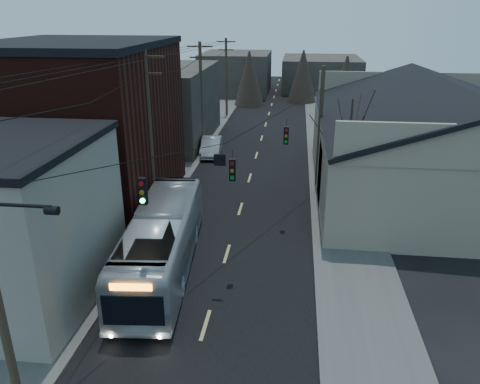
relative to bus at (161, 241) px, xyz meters
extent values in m
cube|color=black|center=(2.87, 18.00, -1.58)|extent=(9.00, 110.00, 0.02)
cube|color=#474744|center=(-3.63, 18.00, -1.53)|extent=(4.00, 110.00, 0.12)
cube|color=#474744|center=(9.37, 18.00, -1.53)|extent=(4.00, 110.00, 0.12)
cube|color=black|center=(-7.13, 8.00, 3.41)|extent=(10.00, 12.00, 10.00)
cube|color=#342E29|center=(-6.63, 24.00, 1.91)|extent=(9.00, 14.00, 7.00)
cube|color=#7D715B|center=(15.87, 13.00, 0.91)|extent=(16.00, 20.00, 5.00)
cube|color=black|center=(11.87, 13.00, 4.71)|extent=(8.16, 20.60, 2.86)
cube|color=#342E29|center=(-3.13, 53.00, 1.41)|extent=(10.00, 12.00, 6.00)
cube|color=#342E29|center=(9.87, 58.00, 0.91)|extent=(12.00, 14.00, 5.00)
cone|color=black|center=(9.37, 8.00, 2.01)|extent=(0.40, 0.40, 7.20)
cylinder|color=#382B1E|center=(-2.13, 6.00, 3.41)|extent=(0.28, 0.28, 10.00)
cube|color=#382B1E|center=(-2.13, 6.00, 8.01)|extent=(2.20, 0.12, 0.12)
cylinder|color=#382B1E|center=(-2.13, 21.00, 3.16)|extent=(0.28, 0.28, 9.50)
cube|color=#382B1E|center=(-2.13, 21.00, 7.51)|extent=(2.20, 0.12, 0.12)
cylinder|color=#382B1E|center=(-2.13, 36.00, 2.91)|extent=(0.28, 0.28, 9.00)
cube|color=#382B1E|center=(-2.13, 36.00, 7.01)|extent=(2.20, 0.12, 0.12)
cylinder|color=#382B1E|center=(7.87, 13.00, 2.66)|extent=(0.28, 0.28, 8.50)
cube|color=black|center=(0.87, -4.50, 4.36)|extent=(0.28, 0.20, 1.00)
cube|color=black|center=(3.47, 0.00, 3.76)|extent=(0.28, 0.20, 1.00)
cube|color=black|center=(5.67, 6.00, 3.86)|extent=(0.28, 0.20, 1.00)
imported|color=#A0A5AB|center=(0.00, 0.00, 0.00)|extent=(3.70, 11.62, 3.18)
imported|color=#96979D|center=(-1.10, 19.66, -0.81)|extent=(2.06, 4.86, 1.56)
camera|label=1|loc=(6.14, -19.45, 10.35)|focal=35.00mm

